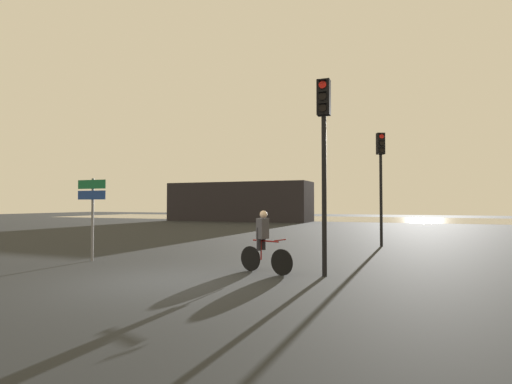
# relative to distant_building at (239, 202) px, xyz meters

# --- Properties ---
(ground_plane) EXTENTS (120.00, 120.00, 0.00)m
(ground_plane) POSITION_rel_distant_building_xyz_m (11.23, -29.75, -1.98)
(ground_plane) COLOR black
(water_strip) EXTENTS (80.00, 16.00, 0.01)m
(water_strip) POSITION_rel_distant_building_xyz_m (11.23, 10.00, -1.97)
(water_strip) COLOR gray
(water_strip) RESTS_ON ground
(distant_building) EXTENTS (14.83, 4.00, 3.95)m
(distant_building) POSITION_rel_distant_building_xyz_m (0.00, 0.00, 0.00)
(distant_building) COLOR black
(distant_building) RESTS_ON ground
(traffic_light_near_right) EXTENTS (0.32, 0.34, 4.91)m
(traffic_light_near_right) POSITION_rel_distant_building_xyz_m (14.71, -27.65, 1.41)
(traffic_light_near_right) COLOR black
(traffic_light_near_right) RESTS_ON ground
(traffic_light_far_right) EXTENTS (0.39, 0.41, 4.78)m
(traffic_light_far_right) POSITION_rel_distant_building_xyz_m (15.50, -19.98, 1.33)
(traffic_light_far_right) COLOR black
(traffic_light_far_right) RESTS_ON ground
(direction_sign_post) EXTENTS (1.10, 0.11, 2.60)m
(direction_sign_post) POSITION_rel_distant_building_xyz_m (7.32, -27.71, -0.18)
(direction_sign_post) COLOR slate
(direction_sign_post) RESTS_ON ground
(cyclist) EXTENTS (1.63, 0.68, 1.62)m
(cyclist) POSITION_rel_distant_building_xyz_m (13.13, -27.74, -1.16)
(cyclist) COLOR black
(cyclist) RESTS_ON ground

